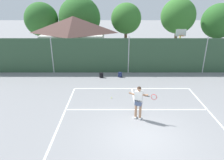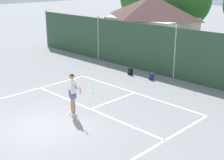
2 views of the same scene
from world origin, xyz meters
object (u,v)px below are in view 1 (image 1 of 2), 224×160
Objects in this scene: backpack_black at (102,75)px; backpack_navy at (121,75)px; tennis_ball at (112,98)px; basketball_hoop at (180,43)px; tennis_player at (139,100)px.

backpack_black and backpack_navy have the same top height.
tennis_ball is at bearing -99.86° from backpack_navy.
tennis_player is at bearing -118.10° from basketball_hoop.
backpack_black is at bearing 102.57° from tennis_ball.
basketball_hoop is at bearing 24.14° from backpack_navy.
basketball_hoop is 7.67m from backpack_black.
basketball_hoop is 6.27m from backpack_navy.
backpack_black is (-2.26, 6.21, -0.92)m from tennis_player.
basketball_hoop is 53.79× the size of tennis_ball.
backpack_black is at bearing 109.97° from tennis_player.
tennis_ball is at bearing -77.43° from backpack_black.
tennis_player is 2.98m from tennis_ball.
basketball_hoop reaches higher than backpack_navy.
backpack_navy is (-5.39, -2.42, -2.12)m from basketball_hoop.
tennis_player is at bearing -83.47° from backpack_navy.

